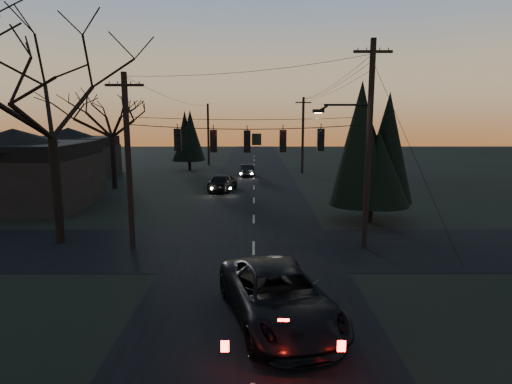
{
  "coord_description": "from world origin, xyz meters",
  "views": [
    {
      "loc": [
        0.04,
        -10.42,
        6.53
      ],
      "look_at": [
        0.11,
        8.26,
        3.16
      ],
      "focal_mm": 30.0,
      "sensor_mm": 36.0,
      "label": 1
    }
  ],
  "objects_px": {
    "bare_tree_left": "(49,93)",
    "evergreen_right": "(373,150)",
    "utility_pole_far_r": "(302,173)",
    "sedan_oncoming_a": "(223,182)",
    "suv_near": "(278,297)",
    "utility_pole_left": "(133,248)",
    "utility_pole_far_l": "(209,165)",
    "sedan_oncoming_b": "(247,170)",
    "utility_pole_right": "(364,248)"
  },
  "relations": [
    {
      "from": "utility_pole_far_r",
      "to": "utility_pole_far_l",
      "type": "relative_size",
      "value": 1.06
    },
    {
      "from": "utility_pole_far_l",
      "to": "suv_near",
      "type": "height_order",
      "value": "utility_pole_far_l"
    },
    {
      "from": "bare_tree_left",
      "to": "suv_near",
      "type": "relative_size",
      "value": 1.74
    },
    {
      "from": "bare_tree_left",
      "to": "sedan_oncoming_a",
      "type": "height_order",
      "value": "bare_tree_left"
    },
    {
      "from": "utility_pole_far_l",
      "to": "sedan_oncoming_a",
      "type": "xyz_separation_m",
      "value": [
        3.29,
        -19.67,
        0.78
      ]
    },
    {
      "from": "bare_tree_left",
      "to": "evergreen_right",
      "type": "bearing_deg",
      "value": 13.83
    },
    {
      "from": "utility_pole_far_r",
      "to": "suv_near",
      "type": "relative_size",
      "value": 1.37
    },
    {
      "from": "utility_pole_left",
      "to": "bare_tree_left",
      "type": "distance_m",
      "value": 8.67
    },
    {
      "from": "bare_tree_left",
      "to": "sedan_oncoming_b",
      "type": "distance_m",
      "value": 27.22
    },
    {
      "from": "sedan_oncoming_b",
      "to": "suv_near",
      "type": "bearing_deg",
      "value": 85.49
    },
    {
      "from": "utility_pole_left",
      "to": "suv_near",
      "type": "distance_m",
      "value": 10.31
    },
    {
      "from": "utility_pole_left",
      "to": "utility_pole_far_r",
      "type": "relative_size",
      "value": 1.0
    },
    {
      "from": "utility_pole_left",
      "to": "sedan_oncoming_a",
      "type": "relative_size",
      "value": 1.85
    },
    {
      "from": "utility_pole_right",
      "to": "utility_pole_left",
      "type": "xyz_separation_m",
      "value": [
        -11.5,
        0.0,
        0.0
      ]
    },
    {
      "from": "utility_pole_right",
      "to": "evergreen_right",
      "type": "distance_m",
      "value": 7.17
    },
    {
      "from": "utility_pole_left",
      "to": "sedan_oncoming_a",
      "type": "distance_m",
      "value": 16.67
    },
    {
      "from": "utility_pole_left",
      "to": "evergreen_right",
      "type": "bearing_deg",
      "value": 22.0
    },
    {
      "from": "utility_pole_far_r",
      "to": "evergreen_right",
      "type": "bearing_deg",
      "value": -85.73
    },
    {
      "from": "utility_pole_far_l",
      "to": "bare_tree_left",
      "type": "distance_m",
      "value": 35.96
    },
    {
      "from": "utility_pole_far_r",
      "to": "sedan_oncoming_a",
      "type": "xyz_separation_m",
      "value": [
        -8.21,
        -11.67,
        0.78
      ]
    },
    {
      "from": "utility_pole_left",
      "to": "evergreen_right",
      "type": "xyz_separation_m",
      "value": [
        13.19,
        5.33,
        4.48
      ]
    },
    {
      "from": "utility_pole_far_r",
      "to": "sedan_oncoming_b",
      "type": "relative_size",
      "value": 2.21
    },
    {
      "from": "utility_pole_far_r",
      "to": "bare_tree_left",
      "type": "xyz_separation_m",
      "value": [
        -15.56,
        -26.91,
        7.58
      ]
    },
    {
      "from": "suv_near",
      "to": "sedan_oncoming_a",
      "type": "height_order",
      "value": "suv_near"
    },
    {
      "from": "evergreen_right",
      "to": "sedan_oncoming_b",
      "type": "bearing_deg",
      "value": 111.4
    },
    {
      "from": "utility_pole_left",
      "to": "sedan_oncoming_b",
      "type": "height_order",
      "value": "utility_pole_left"
    },
    {
      "from": "utility_pole_far_r",
      "to": "bare_tree_left",
      "type": "bearing_deg",
      "value": -120.03
    },
    {
      "from": "utility_pole_far_l",
      "to": "utility_pole_left",
      "type": "bearing_deg",
      "value": -90.0
    },
    {
      "from": "utility_pole_far_l",
      "to": "evergreen_right",
      "type": "xyz_separation_m",
      "value": [
        13.19,
        -30.67,
        4.48
      ]
    },
    {
      "from": "bare_tree_left",
      "to": "suv_near",
      "type": "bearing_deg",
      "value": -38.99
    },
    {
      "from": "evergreen_right",
      "to": "suv_near",
      "type": "relative_size",
      "value": 1.25
    },
    {
      "from": "utility_pole_right",
      "to": "utility_pole_far_r",
      "type": "height_order",
      "value": "utility_pole_right"
    },
    {
      "from": "utility_pole_far_l",
      "to": "suv_near",
      "type": "xyz_separation_m",
      "value": [
        6.8,
        -43.7,
        0.86
      ]
    },
    {
      "from": "utility_pole_far_r",
      "to": "sedan_oncoming_a",
      "type": "distance_m",
      "value": 14.3
    },
    {
      "from": "utility_pole_right",
      "to": "sedan_oncoming_b",
      "type": "relative_size",
      "value": 2.6
    },
    {
      "from": "suv_near",
      "to": "sedan_oncoming_b",
      "type": "relative_size",
      "value": 1.62
    },
    {
      "from": "evergreen_right",
      "to": "sedan_oncoming_b",
      "type": "height_order",
      "value": "evergreen_right"
    },
    {
      "from": "sedan_oncoming_a",
      "to": "utility_pole_far_r",
      "type": "bearing_deg",
      "value": -114.6
    },
    {
      "from": "bare_tree_left",
      "to": "utility_pole_far_r",
      "type": "bearing_deg",
      "value": 59.97
    },
    {
      "from": "utility_pole_far_r",
      "to": "bare_tree_left",
      "type": "distance_m",
      "value": 32.0
    },
    {
      "from": "utility_pole_right",
      "to": "suv_near",
      "type": "bearing_deg",
      "value": -121.39
    },
    {
      "from": "utility_pole_far_l",
      "to": "evergreen_right",
      "type": "distance_m",
      "value": 33.69
    },
    {
      "from": "utility_pole_left",
      "to": "utility_pole_far_l",
      "type": "xyz_separation_m",
      "value": [
        0.0,
        36.0,
        0.0
      ]
    },
    {
      "from": "suv_near",
      "to": "utility_pole_left",
      "type": "bearing_deg",
      "value": 116.88
    },
    {
      "from": "utility_pole_far_r",
      "to": "utility_pole_right",
      "type": "bearing_deg",
      "value": -90.0
    },
    {
      "from": "utility_pole_right",
      "to": "utility_pole_far_r",
      "type": "relative_size",
      "value": 1.18
    },
    {
      "from": "evergreen_right",
      "to": "suv_near",
      "type": "distance_m",
      "value": 14.96
    },
    {
      "from": "utility_pole_far_r",
      "to": "sedan_oncoming_b",
      "type": "height_order",
      "value": "utility_pole_far_r"
    },
    {
      "from": "sedan_oncoming_b",
      "to": "utility_pole_far_l",
      "type": "bearing_deg",
      "value": -70.42
    },
    {
      "from": "sedan_oncoming_a",
      "to": "sedan_oncoming_b",
      "type": "xyz_separation_m",
      "value": [
        1.91,
        9.4,
        -0.15
      ]
    }
  ]
}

